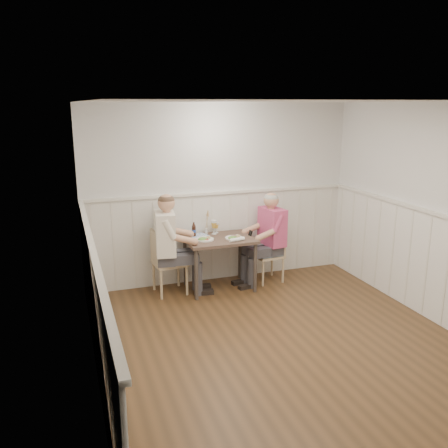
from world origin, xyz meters
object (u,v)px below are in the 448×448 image
object	(u,v)px
dining_table	(219,245)
chair_left	(166,260)
man_in_pink	(269,244)
beer_bottle	(194,230)
grass_vase	(206,223)
diner_cream	(169,253)
chair_right	(271,252)

from	to	relation	value
dining_table	chair_left	distance (m)	0.78
man_in_pink	beer_bottle	size ratio (longest dim) A/B	6.64
dining_table	grass_vase	bearing A→B (deg)	112.45
diner_cream	man_in_pink	bearing A→B (deg)	0.71
chair_right	man_in_pink	distance (m)	0.14
chair_right	beer_bottle	world-z (taller)	beer_bottle
man_in_pink	diner_cream	distance (m)	1.51
chair_right	man_in_pink	world-z (taller)	man_in_pink
chair_right	man_in_pink	xyz separation A→B (m)	(-0.04, -0.03, 0.13)
grass_vase	chair_right	bearing A→B (deg)	-13.18
dining_table	beer_bottle	size ratio (longest dim) A/B	4.63
chair_right	chair_left	world-z (taller)	chair_left
man_in_pink	diner_cream	xyz separation A→B (m)	(-1.51, -0.02, 0.03)
dining_table	chair_left	bearing A→B (deg)	175.51
man_in_pink	diner_cream	world-z (taller)	diner_cream
chair_left	grass_vase	distance (m)	0.80
beer_bottle	chair_right	bearing A→B (deg)	-7.36
chair_left	beer_bottle	xyz separation A→B (m)	(0.45, 0.14, 0.35)
diner_cream	grass_vase	distance (m)	0.74
man_in_pink	grass_vase	world-z (taller)	man_in_pink
grass_vase	beer_bottle	bearing A→B (deg)	-160.78
chair_right	man_in_pink	size ratio (longest dim) A/B	0.60
dining_table	chair_right	size ratio (longest dim) A/B	1.16
dining_table	diner_cream	world-z (taller)	diner_cream
chair_right	chair_left	xyz separation A→B (m)	(-1.59, 0.01, 0.04)
chair_right	dining_table	bearing A→B (deg)	-176.60
chair_left	beer_bottle	distance (m)	0.58
chair_right	diner_cream	world-z (taller)	diner_cream
dining_table	grass_vase	xyz separation A→B (m)	(-0.11, 0.27, 0.26)
chair_right	beer_bottle	bearing A→B (deg)	172.64
man_in_pink	grass_vase	distance (m)	0.99
chair_right	beer_bottle	distance (m)	1.22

